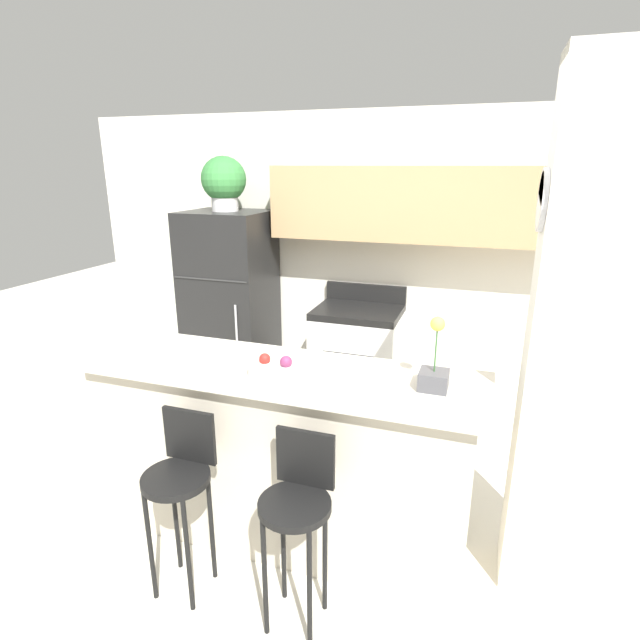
# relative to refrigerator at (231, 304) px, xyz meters

# --- Properties ---
(ground_plane) EXTENTS (14.00, 14.00, 0.00)m
(ground_plane) POSITION_rel_refrigerator_xyz_m (1.22, -1.72, -0.85)
(ground_plane) COLOR beige
(wall_back) EXTENTS (5.60, 0.38, 2.55)m
(wall_back) POSITION_rel_refrigerator_xyz_m (1.37, 0.32, 0.61)
(wall_back) COLOR silver
(wall_back) RESTS_ON ground_plane
(pillar_right) EXTENTS (0.38, 0.32, 2.55)m
(pillar_right) POSITION_rel_refrigerator_xyz_m (2.63, -1.57, 0.43)
(pillar_right) COLOR silver
(pillar_right) RESTS_ON ground_plane
(counter_bar) EXTENTS (2.22, 0.64, 1.06)m
(counter_bar) POSITION_rel_refrigerator_xyz_m (1.22, -1.72, -0.32)
(counter_bar) COLOR beige
(counter_bar) RESTS_ON ground_plane
(refrigerator) EXTENTS (0.74, 0.68, 1.71)m
(refrigerator) POSITION_rel_refrigerator_xyz_m (0.00, 0.00, 0.00)
(refrigerator) COLOR black
(refrigerator) RESTS_ON ground_plane
(stove_range) EXTENTS (0.74, 0.59, 1.07)m
(stove_range) POSITION_rel_refrigerator_xyz_m (1.21, 0.05, -0.39)
(stove_range) COLOR white
(stove_range) RESTS_ON ground_plane
(bar_stool_left) EXTENTS (0.33, 0.33, 0.95)m
(bar_stool_left) POSITION_rel_refrigerator_xyz_m (0.91, -2.21, -0.23)
(bar_stool_left) COLOR black
(bar_stool_left) RESTS_ON ground_plane
(bar_stool_right) EXTENTS (0.33, 0.33, 0.95)m
(bar_stool_right) POSITION_rel_refrigerator_xyz_m (1.53, -2.21, -0.23)
(bar_stool_right) COLOR black
(bar_stool_right) RESTS_ON ground_plane
(potted_plant_on_fridge) EXTENTS (0.39, 0.39, 0.47)m
(potted_plant_on_fridge) POSITION_rel_refrigerator_xyz_m (-0.00, 0.00, 1.11)
(potted_plant_on_fridge) COLOR silver
(potted_plant_on_fridge) RESTS_ON refrigerator
(orchid_vase) EXTENTS (0.14, 0.14, 0.36)m
(orchid_vase) POSITION_rel_refrigerator_xyz_m (2.05, -1.71, 0.30)
(orchid_vase) COLOR #4C4C51
(orchid_vase) RESTS_ON counter_bar
(fruit_bowl) EXTENTS (0.28, 0.28, 0.10)m
(fruit_bowl) POSITION_rel_refrigerator_xyz_m (1.25, -1.79, 0.24)
(fruit_bowl) COLOR silver
(fruit_bowl) RESTS_ON counter_bar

